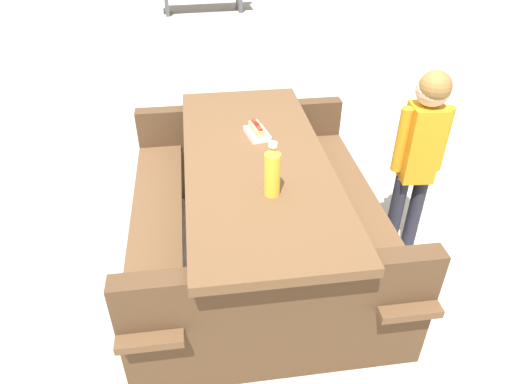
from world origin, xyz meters
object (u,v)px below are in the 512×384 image
(picnic_table, at_px, (256,203))
(child_in_coat, at_px, (421,144))
(soda_bottle, at_px, (272,171))
(hotdog_tray, at_px, (257,131))

(picnic_table, height_order, child_in_coat, child_in_coat)
(soda_bottle, bearing_deg, child_in_coat, -59.40)
(soda_bottle, relative_size, hotdog_tray, 1.33)
(hotdog_tray, distance_m, child_in_coat, 0.92)
(picnic_table, bearing_deg, hotdog_tray, -0.44)
(picnic_table, xyz_separation_m, hotdog_tray, (0.24, -0.00, 0.34))
(soda_bottle, distance_m, child_in_coat, 0.98)
(hotdog_tray, bearing_deg, child_in_coat, -95.19)
(picnic_table, relative_size, soda_bottle, 7.26)
(hotdog_tray, height_order, child_in_coat, child_in_coat)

